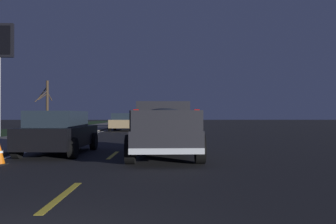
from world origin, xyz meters
The scene contains 11 objects.
ground centered at (27.00, 0.00, 0.00)m, with size 144.00×144.00×0.00m, color black.
sidewalk_shoulder centered at (27.00, 5.70, 0.06)m, with size 108.00×4.00×0.12m, color slate.
grass_verge centered at (27.00, 10.70, 0.00)m, with size 108.00×6.00×0.01m, color #1E3819.
lane_markings centered at (28.60, 2.55, 0.00)m, with size 108.00×3.54×0.01m.
pickup_truck centered at (9.26, -1.75, 0.98)m, with size 5.48×2.40×1.87m.
sedan_green centered at (33.18, -1.73, 0.78)m, with size 4.42×2.06×1.54m.
sedan_tan centered at (29.31, 1.91, 0.78)m, with size 4.43×2.06×1.54m.
sedan_black centered at (10.10, 2.00, 0.78)m, with size 4.45×2.11×1.54m.
sedan_blue centered at (36.87, 1.86, 0.78)m, with size 4.44×2.08×1.54m.
bare_tree_far centered at (36.01, 10.76, 2.66)m, with size 1.67×1.44×5.07m.
traffic_cone_near centered at (7.31, 2.86, 0.28)m, with size 0.36×0.36×0.58m.
Camera 1 is at (-2.98, -1.75, 1.41)m, focal length 38.78 mm.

